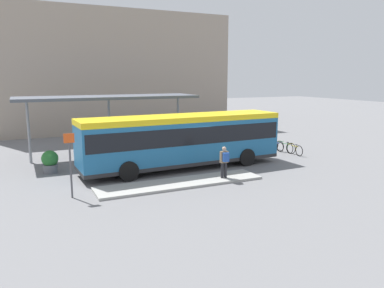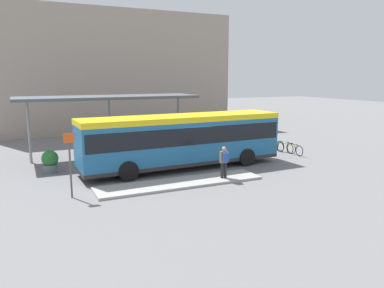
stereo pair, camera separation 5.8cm
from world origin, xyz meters
name	(u,v)px [view 1 (the left image)]	position (x,y,z in m)	size (l,w,h in m)	color
ground_plane	(183,168)	(0.00, 0.00, 0.00)	(120.00, 120.00, 0.00)	slate
curb_island	(181,183)	(-1.37, -2.90, 0.06)	(8.24, 1.80, 0.12)	#9E9E99
city_bus	(183,138)	(0.01, 0.00, 1.77)	(11.62, 2.94, 3.02)	#1E6093
pedestrian_waiting	(224,160)	(0.88, -3.18, 1.04)	(0.40, 0.42, 1.60)	#232328
bicycle_yellow	(294,149)	(8.24, 0.29, 0.36)	(0.48, 1.68, 0.73)	black
bicycle_green	(285,147)	(8.17, 1.13, 0.38)	(0.48, 1.77, 0.77)	black
bicycle_blue	(276,146)	(8.00, 1.97, 0.35)	(0.48, 1.60, 0.69)	black
bicycle_white	(270,144)	(8.15, 2.81, 0.35)	(0.48, 1.58, 0.69)	black
station_shelter	(108,99)	(-2.96, 5.08, 3.75)	(11.35, 3.30, 3.92)	#4C515B
potted_planter_near_shelter	(50,161)	(-6.91, 2.13, 0.63)	(0.88, 0.88, 1.23)	slate
platform_sign	(70,162)	(-6.43, -2.82, 1.56)	(0.44, 0.08, 2.80)	#4C4C51
station_building	(103,72)	(0.35, 22.04, 5.58)	(22.32, 14.45, 11.17)	gray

